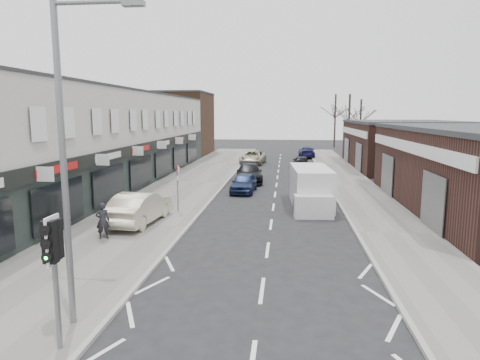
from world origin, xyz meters
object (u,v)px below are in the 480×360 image
(street_lamp, at_px, (69,147))
(sedan_on_pavement, at_px, (140,208))
(white_van, at_px, (311,188))
(pedestrian, at_px, (103,221))
(traffic_light, at_px, (53,252))
(parked_car_right_a, at_px, (309,186))
(parked_car_left_a, at_px, (244,183))
(parked_car_right_c, at_px, (307,152))
(parked_car_left_b, at_px, (249,173))
(parked_car_left_c, at_px, (253,157))
(parked_car_right_b, at_px, (301,162))
(warning_sign, at_px, (178,173))

(street_lamp, distance_m, sedan_on_pavement, 10.78)
(white_van, height_order, pedestrian, white_van)
(traffic_light, distance_m, white_van, 17.68)
(parked_car_right_a, bearing_deg, parked_car_left_a, -11.80)
(white_van, bearing_deg, pedestrian, -143.34)
(white_van, relative_size, parked_car_right_c, 1.30)
(sedan_on_pavement, xyz_separation_m, pedestrian, (-0.67, -2.73, 0.02))
(parked_car_left_a, distance_m, parked_car_left_b, 4.53)
(street_lamp, xyz_separation_m, pedestrian, (-2.53, 7.22, -3.71))
(white_van, bearing_deg, parked_car_left_c, 99.32)
(street_lamp, distance_m, parked_car_right_b, 33.93)
(street_lamp, xyz_separation_m, parked_car_right_b, (6.73, 33.02, -3.97))
(parked_car_right_a, distance_m, parked_car_right_c, 25.88)
(street_lamp, bearing_deg, parked_car_right_b, 78.49)
(traffic_light, distance_m, parked_car_right_c, 45.98)
(parked_car_left_a, relative_size, parked_car_right_a, 0.93)
(traffic_light, xyz_separation_m, sedan_on_pavement, (-1.98, 11.16, -1.52))
(white_van, bearing_deg, parked_car_right_a, 85.52)
(street_lamp, xyz_separation_m, white_van, (6.70, 15.14, -3.53))
(pedestrian, distance_m, parked_car_right_b, 27.41)
(parked_car_left_c, bearing_deg, parked_car_right_b, -28.75)
(sedan_on_pavement, relative_size, parked_car_left_a, 1.21)
(warning_sign, xyz_separation_m, parked_car_right_a, (7.36, 5.42, -1.51))
(parked_car_left_a, xyz_separation_m, parked_car_right_a, (4.40, -1.19, 0.03))
(pedestrian, relative_size, parked_car_left_a, 0.41)
(traffic_light, height_order, sedan_on_pavement, traffic_light)
(parked_car_left_c, height_order, parked_car_right_b, parked_car_left_c)
(sedan_on_pavement, distance_m, parked_car_right_c, 35.48)
(street_lamp, height_order, parked_car_left_a, street_lamp)
(parked_car_left_b, height_order, parked_car_right_a, parked_car_left_b)
(street_lamp, xyz_separation_m, parked_car_left_c, (1.68, 36.38, -3.91))
(sedan_on_pavement, bearing_deg, parked_car_right_a, -131.13)
(parked_car_right_b, bearing_deg, parked_car_left_a, 70.50)
(white_van, distance_m, parked_car_left_c, 21.83)
(parked_car_left_c, distance_m, parked_car_right_a, 18.85)
(warning_sign, bearing_deg, parked_car_right_b, 70.00)
(pedestrian, relative_size, parked_car_left_c, 0.31)
(sedan_on_pavement, xyz_separation_m, parked_car_left_b, (4.18, 14.00, -0.17))
(street_lamp, distance_m, parked_car_left_b, 24.37)
(parked_car_right_a, xyz_separation_m, parked_car_right_b, (-0.00, 14.80, -0.04))
(warning_sign, relative_size, parked_car_right_a, 0.65)
(warning_sign, height_order, parked_car_right_a, warning_sign)
(white_van, height_order, parked_car_right_c, white_van)
(street_lamp, relative_size, parked_car_left_a, 2.06)
(parked_car_right_a, bearing_deg, parked_car_left_b, -49.09)
(parked_car_left_b, xyz_separation_m, parked_car_right_b, (4.40, 9.08, -0.07))
(traffic_light, distance_m, parked_car_right_a, 20.60)
(parked_car_left_b, distance_m, parked_car_left_c, 12.45)
(white_van, xyz_separation_m, sedan_on_pavement, (-8.55, -5.19, -0.20))
(pedestrian, bearing_deg, parked_car_right_b, -133.05)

